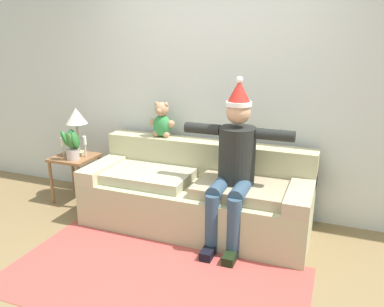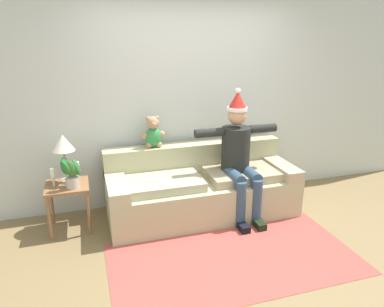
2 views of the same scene
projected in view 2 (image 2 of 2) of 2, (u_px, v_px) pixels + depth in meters
ground_plane at (233, 258)px, 3.53m from camera, size 10.00×10.00×0.00m
back_wall at (188, 97)px, 4.51m from camera, size 7.00×0.10×2.70m
couch at (201, 188)px, 4.36m from camera, size 2.24×0.88×0.81m
person_seated at (239, 154)px, 4.19m from camera, size 1.02×0.77×1.52m
teddy_bear at (153, 133)px, 4.25m from camera, size 0.29×0.17×0.38m
side_table at (68, 193)px, 3.94m from camera, size 0.46×0.45×0.53m
table_lamp at (63, 145)px, 3.86m from camera, size 0.24×0.24×0.54m
potted_plant at (71, 172)px, 3.79m from camera, size 0.25×0.25×0.35m
candle_tall at (53, 175)px, 3.81m from camera, size 0.04×0.04×0.21m
candle_short at (78, 169)px, 3.93m from camera, size 0.04×0.04×0.24m
area_rug at (234, 258)px, 3.52m from camera, size 2.42×1.26×0.01m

